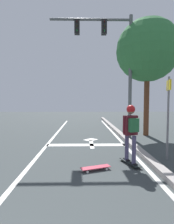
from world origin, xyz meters
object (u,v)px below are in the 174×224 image
(traffic_signal_mast, at_px, (111,52))
(roadside_tree, at_px, (147,51))
(skater, at_px, (131,127))
(skateboard, at_px, (130,162))
(street_sign_post, at_px, (168,106))
(spare_skateboard, at_px, (96,168))

(traffic_signal_mast, bearing_deg, roadside_tree, 14.82)
(traffic_signal_mast, bearing_deg, skater, -90.16)
(skater, bearing_deg, skateboard, 107.93)
(skater, height_order, roadside_tree, roadside_tree)
(street_sign_post, bearing_deg, skater, -160.32)
(skateboard, xyz_separation_m, street_sign_post, (1.22, 0.42, 1.53))
(spare_skateboard, distance_m, roadside_tree, 6.88)
(skateboard, bearing_deg, roadside_tree, 65.74)
(traffic_signal_mast, xyz_separation_m, roadside_tree, (1.90, 0.50, 0.18))
(skater, xyz_separation_m, traffic_signal_mast, (0.01, 3.77, 3.01))
(spare_skateboard, bearing_deg, traffic_signal_mast, 76.56)
(skater, bearing_deg, traffic_signal_mast, 89.84)
(skateboard, xyz_separation_m, roadside_tree, (1.92, 4.26, 4.19))
(traffic_signal_mast, height_order, street_sign_post, traffic_signal_mast)
(skateboard, bearing_deg, spare_skateboard, -158.29)
(spare_skateboard, distance_m, traffic_signal_mast, 5.84)
(traffic_signal_mast, height_order, roadside_tree, roadside_tree)
(skateboard, distance_m, traffic_signal_mast, 5.49)
(street_sign_post, xyz_separation_m, roadside_tree, (0.70, 3.84, 2.65))
(traffic_signal_mast, bearing_deg, street_sign_post, -70.20)
(skater, relative_size, street_sign_post, 0.64)
(skater, distance_m, traffic_signal_mast, 4.83)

